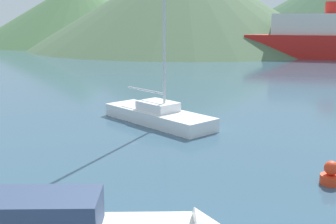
% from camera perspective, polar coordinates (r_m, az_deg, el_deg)
% --- Properties ---
extents(sailboat_inner, '(6.29, 5.48, 10.01)m').
position_cam_1_polar(sailboat_inner, '(21.05, -1.36, -0.25)').
color(sailboat_inner, white).
rests_on(sailboat_inner, ground_plane).
extents(ferry_distant, '(23.55, 11.15, 7.47)m').
position_cam_1_polar(ferry_distant, '(62.58, 21.25, 9.31)').
color(ferry_distant, red).
rests_on(ferry_distant, ground_plane).
extents(buoy_marker, '(0.66, 0.66, 0.76)m').
position_cam_1_polar(buoy_marker, '(14.31, 21.21, -7.90)').
color(buoy_marker, red).
rests_on(buoy_marker, ground_plane).
extents(hill_west, '(43.72, 43.72, 13.02)m').
position_cam_1_polar(hill_west, '(93.83, -12.01, 13.01)').
color(hill_west, '#476B42').
rests_on(hill_west, ground_plane).
extents(hill_central, '(55.60, 55.60, 16.32)m').
position_cam_1_polar(hill_central, '(79.10, 2.08, 14.62)').
color(hill_central, '#4C6647').
rests_on(hill_central, ground_plane).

